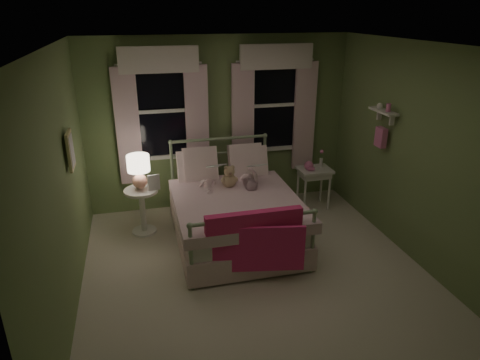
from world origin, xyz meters
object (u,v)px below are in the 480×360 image
object	(u,v)px
child_right	(246,160)
table_lamp	(139,168)
bed	(234,213)
child_left	(207,166)
nightstand_right	(314,175)
nightstand_left	(142,205)
teddy_bear	(229,178)

from	to	relation	value
child_right	table_lamp	xyz separation A→B (m)	(-1.46, 0.06, -0.02)
table_lamp	bed	bearing A→B (deg)	-22.29
child_left	nightstand_right	bearing A→B (deg)	-165.22
child_left	child_right	distance (m)	0.56
nightstand_right	bed	bearing A→B (deg)	-154.93
child_left	nightstand_right	size ratio (longest dim) A/B	1.12
child_left	nightstand_right	world-z (taller)	child_left
nightstand_left	nightstand_right	distance (m)	2.63
bed	nightstand_right	bearing A→B (deg)	25.07
bed	nightstand_left	bearing A→B (deg)	157.71
teddy_bear	table_lamp	xyz separation A→B (m)	(-1.18, 0.22, 0.16)
nightstand_left	nightstand_right	world-z (taller)	same
child_right	nightstand_right	xyz separation A→B (m)	(1.16, 0.25, -0.42)
child_left	table_lamp	distance (m)	0.91
bed	child_right	bearing A→B (deg)	56.40
nightstand_left	table_lamp	world-z (taller)	table_lamp
nightstand_right	teddy_bear	bearing A→B (deg)	-164.11
bed	teddy_bear	bearing A→B (deg)	90.00
bed	teddy_bear	xyz separation A→B (m)	(-0.00, 0.26, 0.41)
bed	table_lamp	world-z (taller)	bed
child_right	nightstand_left	distance (m)	1.57
teddy_bear	nightstand_right	distance (m)	1.51
bed	teddy_bear	size ratio (longest dim) A/B	6.30
child_left	teddy_bear	distance (m)	0.35
bed	nightstand_right	distance (m)	1.59
nightstand_left	nightstand_right	bearing A→B (deg)	4.07
table_lamp	nightstand_right	bearing A→B (deg)	4.07
child_left	child_right	size ratio (longest dim) A/B	0.89
child_left	table_lamp	world-z (taller)	child_left
nightstand_left	table_lamp	distance (m)	0.54
nightstand_left	table_lamp	size ratio (longest dim) A/B	1.38
nightstand_left	nightstand_right	size ratio (longest dim) A/B	1.02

